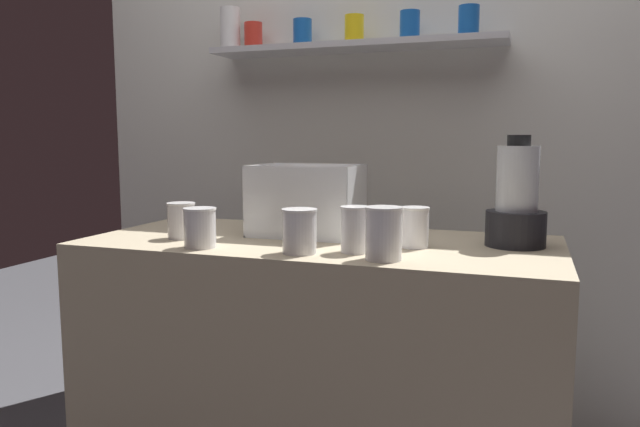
{
  "coord_description": "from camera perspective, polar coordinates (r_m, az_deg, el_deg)",
  "views": [
    {
      "loc": [
        0.59,
        -1.68,
        1.2
      ],
      "look_at": [
        0.0,
        0.0,
        0.98
      ],
      "focal_mm": 33.54,
      "sensor_mm": 36.0,
      "label": 1
    }
  ],
  "objects": [
    {
      "name": "juice_cup_carrot_far_left",
      "position": [
        1.87,
        -13.09,
        -0.86
      ],
      "size": [
        0.09,
        0.09,
        0.11
      ],
      "color": "white",
      "rests_on": "counter"
    },
    {
      "name": "juice_cup_orange_left",
      "position": [
        1.7,
        -11.38,
        -1.57
      ],
      "size": [
        0.09,
        0.09,
        0.11
      ],
      "color": "white",
      "rests_on": "counter"
    },
    {
      "name": "juice_cup_carrot_far_right",
      "position": [
        1.51,
        6.1,
        -2.11
      ],
      "size": [
        0.1,
        0.1,
        0.13
      ],
      "color": "white",
      "rests_on": "counter"
    },
    {
      "name": "carrot_display_bin",
      "position": [
        1.89,
        -1.2,
        -0.02
      ],
      "size": [
        0.33,
        0.23,
        0.22
      ],
      "color": "white",
      "rests_on": "counter"
    },
    {
      "name": "blender_pitcher",
      "position": [
        1.77,
        18.24,
        0.89
      ],
      "size": [
        0.17,
        0.17,
        0.31
      ],
      "color": "black",
      "rests_on": "counter"
    },
    {
      "name": "juice_cup_orange_middle",
      "position": [
        1.59,
        -1.98,
        -1.97
      ],
      "size": [
        0.09,
        0.09,
        0.12
      ],
      "color": "white",
      "rests_on": "counter"
    },
    {
      "name": "juice_cup_beet_rightmost",
      "position": [
        1.69,
        9.03,
        -1.54
      ],
      "size": [
        0.08,
        0.08,
        0.11
      ],
      "color": "white",
      "rests_on": "counter"
    },
    {
      "name": "juice_cup_beet_right",
      "position": [
        1.6,
        3.38,
        -1.76
      ],
      "size": [
        0.08,
        0.08,
        0.12
      ],
      "color": "white",
      "rests_on": "counter"
    },
    {
      "name": "counter",
      "position": [
        1.93,
        0.0,
        -15.79
      ],
      "size": [
        1.4,
        0.64,
        0.9
      ],
      "primitive_type": "cube",
      "color": "tan",
      "rests_on": "ground_plane"
    },
    {
      "name": "back_wall_unit",
      "position": [
        2.52,
        5.69,
        8.49
      ],
      "size": [
        2.6,
        0.24,
        2.5
      ],
      "color": "silver",
      "rests_on": "ground_plane"
    }
  ]
}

